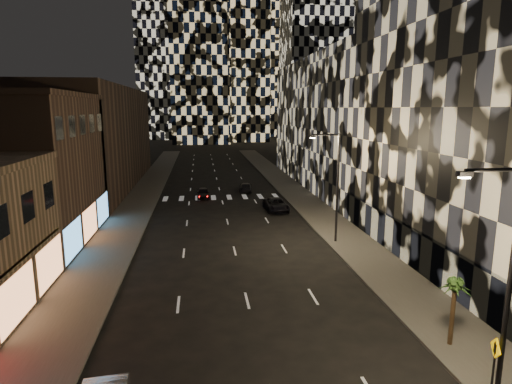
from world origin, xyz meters
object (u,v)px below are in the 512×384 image
object	(u,v)px
streetlight_near	(505,270)
car_dark_oncoming	(246,187)
streetlight_far	(335,180)
car_dark_rightlane	(276,205)
palm_tree	(455,290)
car_dark_midlane	(203,193)
ped_sign	(495,358)

from	to	relation	value
streetlight_near	car_dark_oncoming	xyz separation A→B (m)	(-4.85, 43.49, -4.76)
streetlight_far	car_dark_oncoming	distance (m)	24.45
car_dark_rightlane	palm_tree	bearing A→B (deg)	-85.40
car_dark_midlane	streetlight_near	bearing A→B (deg)	-75.30
car_dark_oncoming	palm_tree	bearing A→B (deg)	103.98
streetlight_near	car_dark_rightlane	bearing A→B (deg)	94.84
car_dark_midlane	car_dark_rightlane	world-z (taller)	car_dark_rightlane
streetlight_near	palm_tree	bearing A→B (deg)	80.38
streetlight_near	streetlight_far	xyz separation A→B (m)	(0.00, 20.00, 0.00)
streetlight_near	palm_tree	size ratio (longest dim) A/B	2.73
ped_sign	car_dark_oncoming	bearing A→B (deg)	111.57
ped_sign	palm_tree	xyz separation A→B (m)	(0.70, 3.85, 0.99)
streetlight_far	car_dark_oncoming	world-z (taller)	streetlight_far
streetlight_near	car_dark_oncoming	distance (m)	44.02
car_dark_oncoming	car_dark_rightlane	world-z (taller)	car_dark_rightlane
streetlight_far	palm_tree	bearing A→B (deg)	-87.72
streetlight_near	car_dark_midlane	size ratio (longest dim) A/B	2.36
car_dark_midlane	car_dark_rightlane	size ratio (longest dim) A/B	0.77
car_dark_oncoming	car_dark_rightlane	size ratio (longest dim) A/B	0.83
streetlight_near	palm_tree	distance (m)	4.59
streetlight_near	streetlight_far	size ratio (longest dim) A/B	1.00
ped_sign	palm_tree	bearing A→B (deg)	94.97
car_dark_rightlane	palm_tree	xyz separation A→B (m)	(3.35, -28.16, 2.18)
palm_tree	streetlight_far	bearing A→B (deg)	92.28
car_dark_oncoming	palm_tree	world-z (taller)	palm_tree
car_dark_rightlane	ped_sign	bearing A→B (deg)	-87.46
streetlight_far	ped_sign	xyz separation A→B (m)	(-0.06, -20.05, -3.48)
car_dark_oncoming	palm_tree	distance (m)	40.13
car_dark_oncoming	car_dark_rightlane	bearing A→B (deg)	106.65
car_dark_rightlane	ped_sign	xyz separation A→B (m)	(2.65, -32.02, 1.19)
car_dark_oncoming	car_dark_rightlane	distance (m)	11.72
car_dark_oncoming	ped_sign	world-z (taller)	ped_sign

